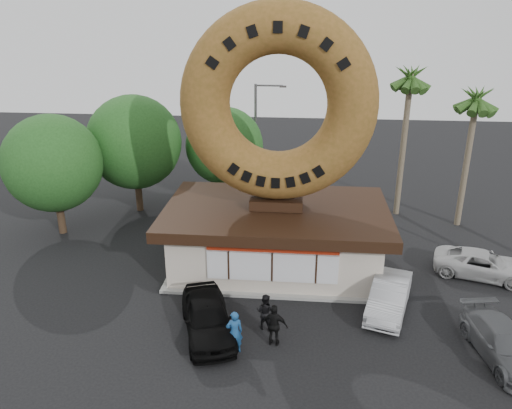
{
  "coord_description": "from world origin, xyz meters",
  "views": [
    {
      "loc": [
        1.17,
        -17.19,
        12.47
      ],
      "look_at": [
        -0.84,
        4.0,
        4.19
      ],
      "focal_mm": 35.0,
      "sensor_mm": 36.0,
      "label": 1
    }
  ],
  "objects_px": {
    "car_black": "(207,317)",
    "car_grey": "(504,343)",
    "person_left": "(234,332)",
    "donut_shop": "(276,235)",
    "car_silver": "(389,296)",
    "street_lamp": "(258,136)",
    "car_white": "(483,264)",
    "person_center": "(265,312)",
    "person_right": "(275,325)",
    "giant_donut": "(278,105)"
  },
  "relations": [
    {
      "from": "person_center",
      "to": "car_silver",
      "type": "xyz_separation_m",
      "value": [
        5.36,
        1.85,
        -0.09
      ]
    },
    {
      "from": "giant_donut",
      "to": "street_lamp",
      "type": "distance_m",
      "value": 10.9
    },
    {
      "from": "person_left",
      "to": "car_black",
      "type": "bearing_deg",
      "value": -59.49
    },
    {
      "from": "person_right",
      "to": "car_silver",
      "type": "distance_m",
      "value": 5.71
    },
    {
      "from": "car_black",
      "to": "car_grey",
      "type": "height_order",
      "value": "car_black"
    },
    {
      "from": "car_grey",
      "to": "car_white",
      "type": "relative_size",
      "value": 0.97
    },
    {
      "from": "person_right",
      "to": "giant_donut",
      "type": "bearing_deg",
      "value": -78.44
    },
    {
      "from": "giant_donut",
      "to": "person_center",
      "type": "distance_m",
      "value": 9.41
    },
    {
      "from": "car_grey",
      "to": "car_white",
      "type": "height_order",
      "value": "car_grey"
    },
    {
      "from": "person_center",
      "to": "person_right",
      "type": "relative_size",
      "value": 0.89
    },
    {
      "from": "street_lamp",
      "to": "person_center",
      "type": "relative_size",
      "value": 4.99
    },
    {
      "from": "person_center",
      "to": "car_grey",
      "type": "height_order",
      "value": "person_center"
    },
    {
      "from": "person_right",
      "to": "car_black",
      "type": "bearing_deg",
      "value": -1.62
    },
    {
      "from": "donut_shop",
      "to": "giant_donut",
      "type": "distance_m",
      "value": 6.64
    },
    {
      "from": "donut_shop",
      "to": "person_left",
      "type": "relative_size",
      "value": 6.2
    },
    {
      "from": "person_center",
      "to": "car_white",
      "type": "xyz_separation_m",
      "value": [
        10.51,
        5.43,
        -0.15
      ]
    },
    {
      "from": "donut_shop",
      "to": "car_white",
      "type": "distance_m",
      "value": 10.44
    },
    {
      "from": "car_black",
      "to": "car_grey",
      "type": "relative_size",
      "value": 1.03
    },
    {
      "from": "donut_shop",
      "to": "car_grey",
      "type": "xyz_separation_m",
      "value": [
        9.08,
        -6.59,
        -1.11
      ]
    },
    {
      "from": "car_grey",
      "to": "giant_donut",
      "type": "bearing_deg",
      "value": 134.78
    },
    {
      "from": "donut_shop",
      "to": "car_black",
      "type": "relative_size",
      "value": 2.4
    },
    {
      "from": "donut_shop",
      "to": "street_lamp",
      "type": "relative_size",
      "value": 1.4
    },
    {
      "from": "street_lamp",
      "to": "person_left",
      "type": "relative_size",
      "value": 4.43
    },
    {
      "from": "giant_donut",
      "to": "person_left",
      "type": "bearing_deg",
      "value": -99.34
    },
    {
      "from": "person_center",
      "to": "car_white",
      "type": "bearing_deg",
      "value": -135.99
    },
    {
      "from": "person_right",
      "to": "car_silver",
      "type": "bearing_deg",
      "value": -140.4
    },
    {
      "from": "giant_donut",
      "to": "person_right",
      "type": "bearing_deg",
      "value": -87.12
    },
    {
      "from": "donut_shop",
      "to": "car_black",
      "type": "xyz_separation_m",
      "value": [
        -2.45,
        -6.1,
        -0.97
      ]
    },
    {
      "from": "donut_shop",
      "to": "car_silver",
      "type": "bearing_deg",
      "value": -35.12
    },
    {
      "from": "street_lamp",
      "to": "car_grey",
      "type": "relative_size",
      "value": 1.77
    },
    {
      "from": "donut_shop",
      "to": "person_left",
      "type": "height_order",
      "value": "donut_shop"
    },
    {
      "from": "car_silver",
      "to": "car_white",
      "type": "xyz_separation_m",
      "value": [
        5.15,
        3.58,
        -0.07
      ]
    },
    {
      "from": "car_white",
      "to": "car_grey",
      "type": "bearing_deg",
      "value": -173.76
    },
    {
      "from": "street_lamp",
      "to": "car_silver",
      "type": "xyz_separation_m",
      "value": [
        7.08,
        -13.69,
        -3.77
      ]
    },
    {
      "from": "giant_donut",
      "to": "car_grey",
      "type": "xyz_separation_m",
      "value": [
        9.08,
        -6.61,
        -7.75
      ]
    },
    {
      "from": "person_left",
      "to": "person_center",
      "type": "relative_size",
      "value": 1.13
    },
    {
      "from": "person_left",
      "to": "car_black",
      "type": "relative_size",
      "value": 0.39
    },
    {
      "from": "giant_donut",
      "to": "person_right",
      "type": "height_order",
      "value": "giant_donut"
    },
    {
      "from": "donut_shop",
      "to": "car_black",
      "type": "distance_m",
      "value": 6.65
    },
    {
      "from": "person_center",
      "to": "car_white",
      "type": "distance_m",
      "value": 11.83
    },
    {
      "from": "car_silver",
      "to": "car_white",
      "type": "relative_size",
      "value": 0.93
    },
    {
      "from": "person_right",
      "to": "person_center",
      "type": "bearing_deg",
      "value": -58.28
    },
    {
      "from": "donut_shop",
      "to": "car_grey",
      "type": "relative_size",
      "value": 2.47
    },
    {
      "from": "car_white",
      "to": "giant_donut",
      "type": "bearing_deg",
      "value": 106.93
    },
    {
      "from": "car_black",
      "to": "car_white",
      "type": "bearing_deg",
      "value": 6.81
    },
    {
      "from": "person_left",
      "to": "car_grey",
      "type": "height_order",
      "value": "person_left"
    },
    {
      "from": "car_black",
      "to": "car_white",
      "type": "height_order",
      "value": "car_black"
    },
    {
      "from": "donut_shop",
      "to": "car_black",
      "type": "bearing_deg",
      "value": -111.85
    },
    {
      "from": "donut_shop",
      "to": "giant_donut",
      "type": "relative_size",
      "value": 1.22
    },
    {
      "from": "donut_shop",
      "to": "person_right",
      "type": "height_order",
      "value": "donut_shop"
    }
  ]
}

